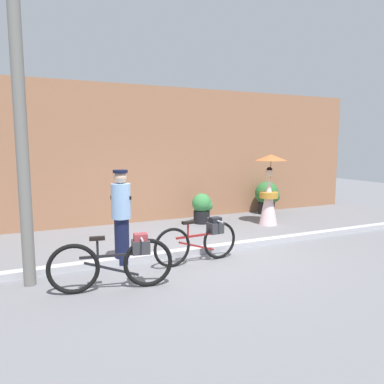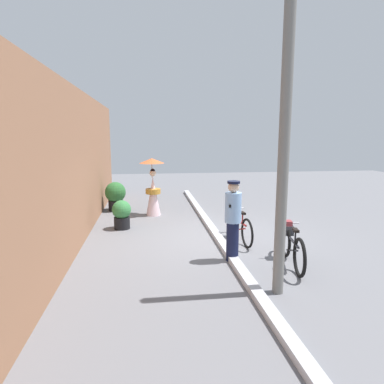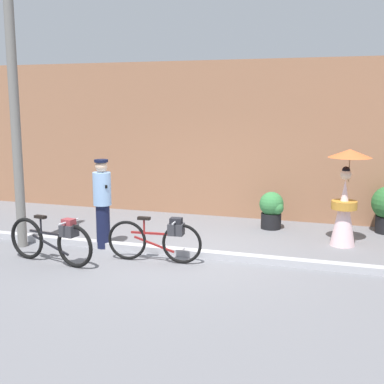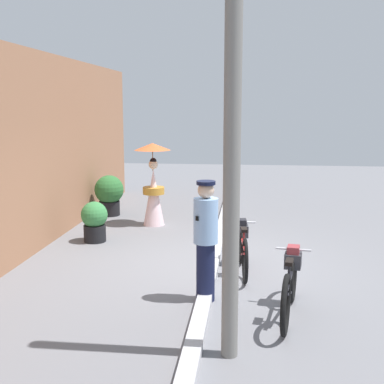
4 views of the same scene
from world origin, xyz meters
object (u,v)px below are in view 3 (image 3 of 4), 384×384
(bicycle_near_officer, at_px, (53,239))
(person_officer, at_px, (102,201))
(utility_pole, at_px, (15,122))
(person_with_parasol, at_px, (345,197))
(bicycle_far_side, at_px, (159,238))
(potted_plant_small, at_px, (272,209))

(bicycle_near_officer, bearing_deg, person_officer, 72.45)
(utility_pole, bearing_deg, person_officer, 14.36)
(person_officer, distance_m, person_with_parasol, 4.65)
(person_officer, height_order, person_with_parasol, person_with_parasol)
(person_officer, height_order, utility_pole, utility_pole)
(bicycle_near_officer, bearing_deg, bicycle_far_side, 20.77)
(potted_plant_small, bearing_deg, utility_pole, -146.60)
(person_with_parasol, bearing_deg, potted_plant_small, 149.67)
(person_officer, distance_m, potted_plant_small, 3.80)
(bicycle_near_officer, distance_m, potted_plant_small, 4.82)
(person_with_parasol, relative_size, potted_plant_small, 2.30)
(person_with_parasol, xyz_separation_m, potted_plant_small, (-1.54, 0.90, -0.51))
(bicycle_far_side, relative_size, person_officer, 1.00)
(bicycle_near_officer, distance_m, person_with_parasol, 5.48)
(bicycle_far_side, relative_size, potted_plant_small, 2.08)
(bicycle_near_officer, relative_size, person_officer, 1.06)
(bicycle_near_officer, bearing_deg, potted_plant_small, 48.63)
(person_with_parasol, bearing_deg, bicycle_near_officer, -150.11)
(bicycle_near_officer, xyz_separation_m, bicycle_far_side, (1.70, 0.64, -0.00))
(bicycle_near_officer, distance_m, utility_pole, 2.41)
(bicycle_far_side, relative_size, utility_pole, 0.35)
(person_officer, height_order, potted_plant_small, person_officer)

